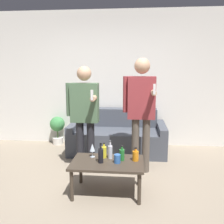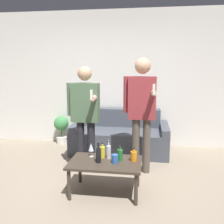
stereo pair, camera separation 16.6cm
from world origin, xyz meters
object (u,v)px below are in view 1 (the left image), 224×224
at_px(person_standing_right, 141,106).
at_px(coffee_table, 107,165).
at_px(couch, 118,136).
at_px(person_standing_left, 84,111).
at_px(bottle_orange, 101,155).

bearing_deg(person_standing_right, coffee_table, -120.27).
distance_m(couch, person_standing_right, 1.26).
xyz_separation_m(couch, coffee_table, (-0.00, -1.65, 0.09)).
relative_size(person_standing_left, person_standing_right, 0.93).
bearing_deg(couch, person_standing_left, -113.38).
relative_size(coffee_table, bottle_orange, 3.62).
relative_size(coffee_table, person_standing_left, 0.56).
height_order(couch, person_standing_left, person_standing_left).
relative_size(bottle_orange, person_standing_left, 0.16).
bearing_deg(person_standing_left, coffee_table, -57.49).
xyz_separation_m(couch, person_standing_right, (0.42, -0.93, 0.74)).
bearing_deg(bottle_orange, coffee_table, 30.68).
distance_m(person_standing_left, person_standing_right, 0.85).
bearing_deg(coffee_table, person_standing_left, 122.51).
xyz_separation_m(person_standing_left, person_standing_right, (0.84, 0.05, 0.08)).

